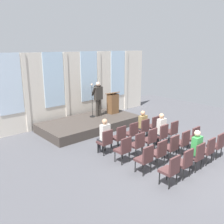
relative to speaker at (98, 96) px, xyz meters
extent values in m
plane|color=#4C4C51|center=(-0.70, -5.49, -1.44)|extent=(17.56, 17.56, 0.00)
cube|color=silver|center=(-0.70, 1.26, 0.37)|extent=(10.54, 0.10, 3.61)
cube|color=silver|center=(-3.86, 1.20, 0.87)|extent=(1.07, 0.04, 2.64)
cube|color=silver|center=(-3.18, 1.21, 0.37)|extent=(0.20, 0.08, 3.61)
cube|color=silver|center=(-1.75, 1.20, 0.87)|extent=(1.07, 0.04, 2.64)
cube|color=silver|center=(-1.07, 1.21, 0.37)|extent=(0.20, 0.08, 3.61)
cube|color=silver|center=(0.36, 1.20, 0.87)|extent=(1.07, 0.04, 2.64)
cube|color=silver|center=(1.04, 1.21, 0.37)|extent=(0.20, 0.08, 3.61)
cube|color=silver|center=(2.47, 1.20, 0.87)|extent=(1.07, 0.04, 2.64)
cube|color=silver|center=(3.15, 1.21, 0.37)|extent=(0.20, 0.08, 3.61)
cube|color=#3F3833|center=(-0.70, -0.24, -1.23)|extent=(4.80, 2.41, 0.42)
cylinder|color=#332D28|center=(-0.09, -0.02, -0.59)|extent=(0.14, 0.14, 0.86)
cylinder|color=#332D28|center=(0.09, -0.02, -0.59)|extent=(0.14, 0.14, 0.86)
cube|color=#332D28|center=(0.00, -0.02, 0.17)|extent=(0.42, 0.22, 0.65)
cube|color=#26663F|center=(0.00, 0.10, 0.25)|extent=(0.06, 0.01, 0.39)
sphere|color=beige|center=(0.00, -0.01, 0.63)|extent=(0.21, 0.21, 0.21)
cylinder|color=#332D28|center=(-0.24, 0.06, 0.27)|extent=(0.09, 0.28, 0.45)
cylinder|color=#332D28|center=(0.15, 0.12, 0.49)|extent=(0.15, 0.36, 0.15)
cylinder|color=#332D28|center=(0.10, 0.25, 0.51)|extent=(0.11, 0.34, 0.15)
sphere|color=beige|center=(0.00, 0.51, 0.54)|extent=(0.10, 0.10, 0.10)
cylinder|color=black|center=(-0.30, 0.09, -1.01)|extent=(0.28, 0.28, 0.03)
cylinder|color=black|center=(-0.30, 0.09, -0.27)|extent=(0.02, 0.02, 1.45)
sphere|color=#262626|center=(-0.30, 0.09, 0.50)|extent=(0.07, 0.07, 0.07)
cube|color=brown|center=(0.92, -0.08, -0.50)|extent=(0.52, 0.40, 1.05)
cube|color=brown|center=(0.92, -0.06, 0.07)|extent=(0.60, 0.48, 0.14)
cylinder|color=black|center=(-1.90, -2.81, -1.24)|extent=(0.04, 0.04, 0.40)
cylinder|color=black|center=(-2.26, -2.81, -1.24)|extent=(0.04, 0.04, 0.40)
cylinder|color=black|center=(-1.90, -3.15, -1.24)|extent=(0.04, 0.04, 0.40)
cylinder|color=black|center=(-2.26, -3.15, -1.24)|extent=(0.04, 0.04, 0.40)
cube|color=#4C2D2D|center=(-2.08, -2.98, -1.00)|extent=(0.46, 0.44, 0.08)
cube|color=#4C2D2D|center=(-2.08, -3.17, -0.73)|extent=(0.46, 0.06, 0.46)
cylinder|color=#2D2D33|center=(-2.17, -2.80, -1.22)|extent=(0.10, 0.10, 0.44)
cylinder|color=#2D2D33|center=(-1.99, -2.80, -1.22)|extent=(0.10, 0.10, 0.44)
cube|color=#2D2D33|center=(-2.08, -2.92, -0.94)|extent=(0.34, 0.36, 0.12)
cube|color=silver|center=(-2.08, -3.03, -0.59)|extent=(0.36, 0.20, 0.59)
sphere|color=tan|center=(-2.08, -3.01, -0.18)|extent=(0.20, 0.20, 0.20)
cylinder|color=black|center=(-1.21, -2.81, -1.24)|extent=(0.04, 0.04, 0.40)
cylinder|color=black|center=(-1.57, -2.81, -1.24)|extent=(0.04, 0.04, 0.40)
cylinder|color=black|center=(-1.21, -3.15, -1.24)|extent=(0.04, 0.04, 0.40)
cylinder|color=black|center=(-1.57, -3.15, -1.24)|extent=(0.04, 0.04, 0.40)
cube|color=#4C2D2D|center=(-1.39, -2.98, -1.00)|extent=(0.46, 0.44, 0.08)
cube|color=#4C2D2D|center=(-1.39, -3.17, -0.73)|extent=(0.46, 0.06, 0.46)
cylinder|color=black|center=(-0.52, -2.81, -1.24)|extent=(0.04, 0.04, 0.40)
cylinder|color=black|center=(-0.88, -2.81, -1.24)|extent=(0.04, 0.04, 0.40)
cylinder|color=black|center=(-0.52, -3.15, -1.24)|extent=(0.04, 0.04, 0.40)
cylinder|color=black|center=(-0.88, -3.15, -1.24)|extent=(0.04, 0.04, 0.40)
cube|color=#4C2D2D|center=(-0.70, -2.98, -1.00)|extent=(0.46, 0.44, 0.08)
cube|color=#4C2D2D|center=(-0.70, -3.17, -0.73)|extent=(0.46, 0.06, 0.46)
cylinder|color=black|center=(0.17, -2.81, -1.24)|extent=(0.04, 0.04, 0.40)
cylinder|color=black|center=(-0.19, -2.81, -1.24)|extent=(0.04, 0.04, 0.40)
cylinder|color=black|center=(0.17, -3.15, -1.24)|extent=(0.04, 0.04, 0.40)
cylinder|color=black|center=(-0.19, -3.15, -1.24)|extent=(0.04, 0.04, 0.40)
cube|color=#4C2D2D|center=(-0.01, -2.98, -1.00)|extent=(0.46, 0.44, 0.08)
cube|color=#4C2D2D|center=(-0.01, -3.17, -0.73)|extent=(0.46, 0.06, 0.46)
cylinder|color=#2D2D33|center=(-0.10, -2.80, -1.22)|extent=(0.10, 0.10, 0.44)
cylinder|color=#2D2D33|center=(0.08, -2.80, -1.22)|extent=(0.10, 0.10, 0.44)
cube|color=#2D2D33|center=(-0.01, -2.92, -0.94)|extent=(0.34, 0.36, 0.12)
cube|color=#997F4C|center=(-0.01, -3.03, -0.62)|extent=(0.36, 0.20, 0.53)
sphere|color=tan|center=(-0.01, -3.01, -0.24)|extent=(0.20, 0.20, 0.20)
cylinder|color=black|center=(0.86, -2.81, -1.24)|extent=(0.04, 0.04, 0.40)
cylinder|color=black|center=(0.50, -2.81, -1.24)|extent=(0.04, 0.04, 0.40)
cylinder|color=black|center=(0.86, -3.15, -1.24)|extent=(0.04, 0.04, 0.40)
cylinder|color=black|center=(0.50, -3.15, -1.24)|extent=(0.04, 0.04, 0.40)
cube|color=#4C2D2D|center=(0.68, -2.98, -1.00)|extent=(0.46, 0.44, 0.08)
cube|color=#4C2D2D|center=(0.68, -3.17, -0.73)|extent=(0.46, 0.06, 0.46)
cylinder|color=black|center=(-1.90, -3.77, -1.24)|extent=(0.04, 0.04, 0.40)
cylinder|color=black|center=(-2.26, -3.77, -1.24)|extent=(0.04, 0.04, 0.40)
cylinder|color=black|center=(-1.90, -4.11, -1.24)|extent=(0.04, 0.04, 0.40)
cylinder|color=black|center=(-2.26, -4.11, -1.24)|extent=(0.04, 0.04, 0.40)
cube|color=#4C2D2D|center=(-2.08, -3.94, -1.00)|extent=(0.46, 0.44, 0.08)
cube|color=#4C2D2D|center=(-2.08, -4.13, -0.73)|extent=(0.46, 0.06, 0.46)
cylinder|color=black|center=(-1.21, -3.77, -1.24)|extent=(0.04, 0.04, 0.40)
cylinder|color=black|center=(-1.57, -3.77, -1.24)|extent=(0.04, 0.04, 0.40)
cylinder|color=black|center=(-1.21, -4.11, -1.24)|extent=(0.04, 0.04, 0.40)
cylinder|color=black|center=(-1.57, -4.11, -1.24)|extent=(0.04, 0.04, 0.40)
cube|color=#4C2D2D|center=(-1.39, -3.94, -1.00)|extent=(0.46, 0.44, 0.08)
cube|color=#4C2D2D|center=(-1.39, -4.13, -0.73)|extent=(0.46, 0.06, 0.46)
cylinder|color=black|center=(-0.52, -3.77, -1.24)|extent=(0.04, 0.04, 0.40)
cylinder|color=black|center=(-0.88, -3.77, -1.24)|extent=(0.04, 0.04, 0.40)
cylinder|color=black|center=(-0.52, -4.11, -1.24)|extent=(0.04, 0.04, 0.40)
cylinder|color=black|center=(-0.88, -4.11, -1.24)|extent=(0.04, 0.04, 0.40)
cube|color=#4C2D2D|center=(-0.70, -3.94, -1.00)|extent=(0.46, 0.44, 0.08)
cube|color=#4C2D2D|center=(-0.70, -4.13, -0.73)|extent=(0.46, 0.06, 0.46)
cylinder|color=black|center=(0.17, -3.77, -1.24)|extent=(0.04, 0.04, 0.40)
cylinder|color=black|center=(-0.19, -3.77, -1.24)|extent=(0.04, 0.04, 0.40)
cylinder|color=black|center=(0.17, -4.11, -1.24)|extent=(0.04, 0.04, 0.40)
cylinder|color=black|center=(-0.19, -4.11, -1.24)|extent=(0.04, 0.04, 0.40)
cube|color=#4C2D2D|center=(-0.01, -3.94, -1.00)|extent=(0.46, 0.44, 0.08)
cube|color=#4C2D2D|center=(-0.01, -4.13, -0.73)|extent=(0.46, 0.06, 0.46)
cylinder|color=#2D2D33|center=(-0.10, -3.76, -1.22)|extent=(0.10, 0.10, 0.44)
cylinder|color=#2D2D33|center=(0.08, -3.76, -1.22)|extent=(0.10, 0.10, 0.44)
cube|color=#2D2D33|center=(-0.01, -3.88, -0.94)|extent=(0.34, 0.36, 0.12)
cube|color=silver|center=(-0.01, -3.99, -0.58)|extent=(0.36, 0.20, 0.61)
sphere|color=tan|center=(-0.01, -3.97, -0.16)|extent=(0.20, 0.20, 0.20)
cylinder|color=black|center=(0.86, -3.77, -1.24)|extent=(0.04, 0.04, 0.40)
cylinder|color=black|center=(0.50, -3.77, -1.24)|extent=(0.04, 0.04, 0.40)
cylinder|color=black|center=(0.86, -4.11, -1.24)|extent=(0.04, 0.04, 0.40)
cylinder|color=black|center=(0.50, -4.11, -1.24)|extent=(0.04, 0.04, 0.40)
cube|color=#4C2D2D|center=(0.68, -3.94, -1.00)|extent=(0.46, 0.44, 0.08)
cube|color=#4C2D2D|center=(0.68, -4.13, -0.73)|extent=(0.46, 0.06, 0.46)
cylinder|color=black|center=(-1.90, -4.73, -1.24)|extent=(0.04, 0.04, 0.40)
cylinder|color=black|center=(-2.26, -4.73, -1.24)|extent=(0.04, 0.04, 0.40)
cylinder|color=black|center=(-1.90, -5.07, -1.24)|extent=(0.04, 0.04, 0.40)
cylinder|color=black|center=(-2.26, -5.07, -1.24)|extent=(0.04, 0.04, 0.40)
cube|color=#4C2D2D|center=(-2.08, -4.90, -1.00)|extent=(0.46, 0.44, 0.08)
cube|color=#4C2D2D|center=(-2.08, -5.09, -0.73)|extent=(0.46, 0.06, 0.46)
cylinder|color=black|center=(-1.21, -4.73, -1.24)|extent=(0.04, 0.04, 0.40)
cylinder|color=black|center=(-1.57, -4.73, -1.24)|extent=(0.04, 0.04, 0.40)
cylinder|color=black|center=(-1.21, -5.07, -1.24)|extent=(0.04, 0.04, 0.40)
cylinder|color=black|center=(-1.57, -5.07, -1.24)|extent=(0.04, 0.04, 0.40)
cube|color=#4C2D2D|center=(-1.39, -4.90, -1.00)|extent=(0.46, 0.44, 0.08)
cube|color=#4C2D2D|center=(-1.39, -5.09, -0.73)|extent=(0.46, 0.06, 0.46)
cylinder|color=black|center=(-0.52, -4.73, -1.24)|extent=(0.04, 0.04, 0.40)
cylinder|color=black|center=(-0.88, -4.73, -1.24)|extent=(0.04, 0.04, 0.40)
cylinder|color=black|center=(-0.52, -5.07, -1.24)|extent=(0.04, 0.04, 0.40)
cylinder|color=black|center=(-0.88, -5.07, -1.24)|extent=(0.04, 0.04, 0.40)
cube|color=#4C2D2D|center=(-0.70, -4.90, -1.00)|extent=(0.46, 0.44, 0.08)
cube|color=#4C2D2D|center=(-0.70, -5.09, -0.73)|extent=(0.46, 0.06, 0.46)
cylinder|color=black|center=(0.17, -4.73, -1.24)|extent=(0.04, 0.04, 0.40)
cylinder|color=black|center=(-0.19, -4.73, -1.24)|extent=(0.04, 0.04, 0.40)
cylinder|color=black|center=(0.17, -5.07, -1.24)|extent=(0.04, 0.04, 0.40)
cylinder|color=black|center=(-0.19, -5.07, -1.24)|extent=(0.04, 0.04, 0.40)
cube|color=#4C2D2D|center=(-0.01, -4.90, -1.00)|extent=(0.46, 0.44, 0.08)
cube|color=#4C2D2D|center=(-0.01, -5.09, -0.73)|extent=(0.46, 0.06, 0.46)
cylinder|color=black|center=(0.86, -4.73, -1.24)|extent=(0.04, 0.04, 0.40)
cylinder|color=black|center=(0.50, -4.73, -1.24)|extent=(0.04, 0.04, 0.40)
cylinder|color=black|center=(0.86, -5.07, -1.24)|extent=(0.04, 0.04, 0.40)
cylinder|color=black|center=(0.50, -5.07, -1.24)|extent=(0.04, 0.04, 0.40)
cube|color=#4C2D2D|center=(0.68, -4.90, -1.00)|extent=(0.46, 0.44, 0.08)
cube|color=#4C2D2D|center=(0.68, -5.09, -0.73)|extent=(0.46, 0.06, 0.46)
cylinder|color=black|center=(-1.90, -5.69, -1.24)|extent=(0.04, 0.04, 0.40)
cylinder|color=black|center=(-2.26, -5.69, -1.24)|extent=(0.04, 0.04, 0.40)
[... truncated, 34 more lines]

